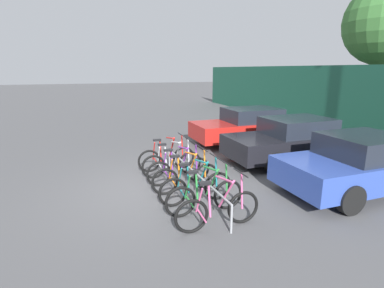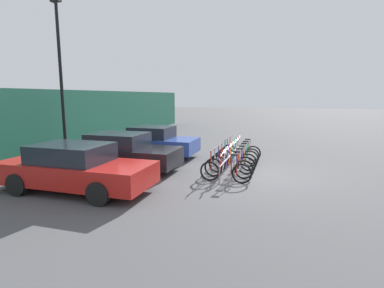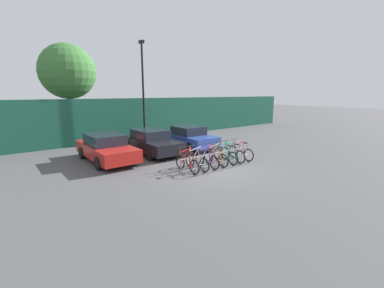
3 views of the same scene
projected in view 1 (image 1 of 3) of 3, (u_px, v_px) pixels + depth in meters
name	position (u px, v px, depth m)	size (l,w,h in m)	color
ground_plane	(160.00, 188.00, 7.54)	(120.00, 120.00, 0.00)	#4C4C4F
bike_rack	(192.00, 172.00, 7.17)	(4.11, 0.04, 0.57)	gray
bicycle_red	(167.00, 158.00, 8.77)	(0.68, 1.71, 1.05)	black
bicycle_silver	(172.00, 163.00, 8.27)	(0.68, 1.71, 1.05)	black
bicycle_purple	(179.00, 170.00, 7.71)	(0.68, 1.71, 1.05)	black
bicycle_orange	(186.00, 177.00, 7.19)	(0.68, 1.71, 1.05)	black
bicycle_teal	(196.00, 187.00, 6.58)	(0.68, 1.71, 1.05)	black
bicycle_green	(205.00, 196.00, 6.11)	(0.68, 1.71, 1.05)	black
bicycle_pink	(218.00, 209.00, 5.53)	(0.68, 1.71, 1.05)	black
car_red	(249.00, 126.00, 12.02)	(1.91, 4.55, 1.40)	red
car_black	(294.00, 140.00, 9.62)	(1.91, 4.39, 1.40)	black
car_blue	(360.00, 164.00, 7.16)	(1.91, 3.91, 1.40)	#2D479E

